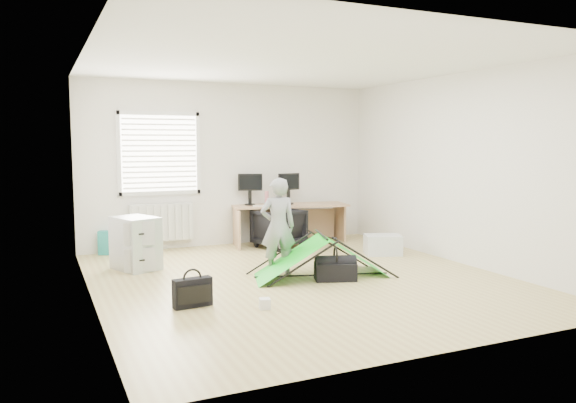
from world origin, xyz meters
name	(u,v)px	position (x,y,z in m)	size (l,w,h in m)	color
ground	(301,279)	(0.00, 0.00, 0.00)	(5.50, 5.50, 0.00)	tan
back_wall	(231,165)	(0.00, 2.75, 1.35)	(5.00, 0.02, 2.70)	silver
window	(160,153)	(-1.20, 2.71, 1.55)	(1.20, 0.06, 1.20)	silver
radiator	(162,222)	(-1.20, 2.67, 0.45)	(1.00, 0.12, 0.60)	silver
desk	(290,224)	(0.93, 2.39, 0.33)	(1.96, 0.62, 0.67)	tan
filing_cabinet	(136,243)	(-1.81, 1.43, 0.36)	(0.46, 0.62, 0.72)	#A6A8AB
monitor_left	(250,194)	(0.27, 2.58, 0.86)	(0.41, 0.09, 0.39)	black
monitor_right	(288,193)	(0.93, 2.44, 0.86)	(0.41, 0.09, 0.39)	black
keyboard	(265,206)	(0.43, 2.31, 0.68)	(0.39, 0.13, 0.02)	beige
thermos	(267,198)	(0.52, 2.44, 0.79)	(0.07, 0.07, 0.24)	#B0626A
office_chair	(279,228)	(0.60, 2.11, 0.32)	(0.68, 0.70, 0.64)	black
person	(278,227)	(-0.17, 0.34, 0.64)	(0.46, 0.30, 1.27)	gray
kite	(322,255)	(0.31, 0.03, 0.27)	(1.75, 0.77, 0.54)	#11B318
storage_crate	(383,245)	(1.83, 0.90, 0.15)	(0.54, 0.38, 0.30)	silver
tote_bag	(109,243)	(-2.02, 2.63, 0.18)	(0.31, 0.14, 0.37)	teal
laptop_bag	(192,293)	(-1.56, -0.62, 0.15)	(0.41, 0.12, 0.31)	black
white_box	(265,304)	(-0.90, -1.00, 0.06)	(0.11, 0.11, 0.11)	silver
duffel_bag	(335,271)	(0.37, -0.23, 0.11)	(0.51, 0.26, 0.22)	black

